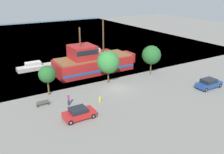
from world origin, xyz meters
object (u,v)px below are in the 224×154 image
Objects in this scene: parked_car_curb_front at (209,83)px; pedestrian_walking_near at (68,100)px; pirate_ship at (92,62)px; fire_hydrant at (100,99)px; moored_boat_outer at (94,53)px; moored_boat_dockside at (36,67)px; parked_car_curb_mid at (79,113)px; bench_promenade_east at (43,103)px.

pedestrian_walking_near is at bearing 164.91° from parked_car_curb_front.
fire_hydrant is (-5.07, -12.19, -1.48)m from pirate_ship.
fire_hydrant is (-10.34, -21.55, -0.32)m from moored_boat_outer.
moored_boat_dockside is 14.36m from moored_boat_outer.
moored_boat_outer is 23.91m from fire_hydrant.
pedestrian_walking_near is at bearing -91.19° from moored_boat_dockside.
pedestrian_walking_near is (-4.16, 1.26, 0.42)m from fire_hydrant.
pirate_ship is 20.62× the size of fire_hydrant.
pirate_ship is at bearing 57.58° from parked_car_curb_mid.
parked_car_curb_front is 1.12× the size of parked_car_curb_mid.
moored_boat_outer is 25.62m from bench_promenade_east.
bench_promenade_east is at bearing 151.87° from pedestrian_walking_near.
fire_hydrant is (-17.19, 4.49, -0.34)m from parked_car_curb_front.
pedestrian_walking_near is at bearing 163.15° from fire_hydrant.
moored_boat_dockside is 4.46× the size of bench_promenade_east.
moored_boat_dockside reaches higher than fire_hydrant.
pirate_ship is 2.18× the size of moored_boat_dockside.
bench_promenade_east is (-2.78, 5.71, -0.29)m from parked_car_curb_mid.
pedestrian_walking_near is (-21.35, 5.75, 0.08)m from parked_car_curb_front.
parked_car_curb_front is at bearing -14.66° from fire_hydrant.
moored_boat_outer is 24.94m from pedestrian_walking_near.
bench_promenade_east is (-24.42, 7.40, -0.32)m from parked_car_curb_front.
moored_boat_dockside is at bearing 77.95° from bench_promenade_east.
pirate_ship is 14.35m from pedestrian_walking_near.
pirate_ship is 10.80m from moored_boat_outer.
parked_car_curb_mid is at bearing -147.75° from fire_hydrant.
bench_promenade_east is at bearing 158.13° from fire_hydrant.
parked_car_curb_mid is 5.04× the size of fire_hydrant.
moored_boat_outer is 4.83× the size of bench_promenade_east.
parked_car_curb_front is 2.62× the size of pedestrian_walking_near.
moored_boat_dockside reaches higher than bench_promenade_east.
pirate_ship is 17.81m from parked_car_curb_mid.
moored_boat_outer is at bearing 60.63° from pirate_ship.
moored_boat_dockside is at bearing 142.41° from pirate_ship.
moored_boat_outer is 28.50m from parked_car_curb_mid.
pirate_ship is 20.65m from parked_car_curb_front.
bench_promenade_east is (-17.57, -18.65, -0.30)m from moored_boat_outer.
parked_car_curb_mid is 4.08m from pedestrian_walking_near.
pirate_ship is 4.09× the size of parked_car_curb_mid.
fire_hydrant is at bearing -16.85° from pedestrian_walking_near.
parked_car_curb_front is at bearing -54.03° from pirate_ship.
moored_boat_dockside is 0.92× the size of moored_boat_outer.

